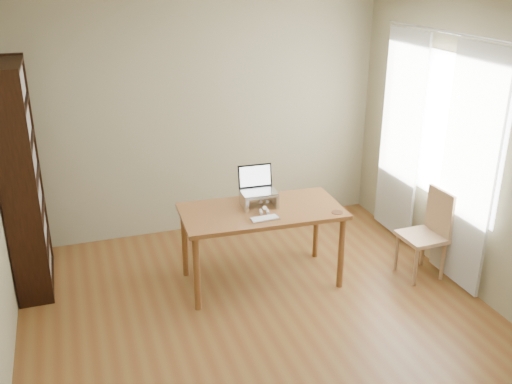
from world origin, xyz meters
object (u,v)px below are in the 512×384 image
at_px(desk, 262,218).
at_px(cat, 261,199).
at_px(chair, 428,231).
at_px(bookshelf, 22,180).
at_px(keyboard, 265,219).
at_px(laptop, 257,185).

xyz_separation_m(desk, cat, (0.03, 0.11, 0.15)).
bearing_deg(chair, bookshelf, 161.36).
bearing_deg(keyboard, laptop, 79.29).
height_order(desk, laptop, laptop).
bearing_deg(chair, laptop, 159.01).
height_order(keyboard, chair, chair).
bearing_deg(keyboard, cat, 73.62).
bearing_deg(keyboard, desk, 74.65).
bearing_deg(laptop, cat, -38.50).
distance_m(desk, chair, 1.62).
xyz_separation_m(bookshelf, laptop, (2.04, -0.53, -0.11)).
bearing_deg(desk, chair, -11.64).
relative_size(cat, chair, 0.53).
bearing_deg(cat, bookshelf, 178.27).
relative_size(laptop, cat, 0.72).
height_order(bookshelf, keyboard, bookshelf).
distance_m(laptop, keyboard, 0.40).
bearing_deg(bookshelf, cat, -15.08).
relative_size(keyboard, chair, 0.30).
distance_m(bookshelf, laptop, 2.11).
height_order(bookshelf, laptop, bookshelf).
xyz_separation_m(desk, laptop, (0.00, 0.14, 0.28)).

